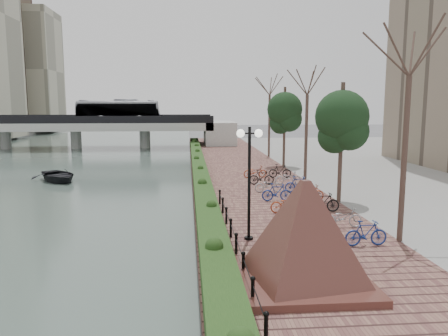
{
  "coord_description": "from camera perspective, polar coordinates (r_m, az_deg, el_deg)",
  "views": [
    {
      "loc": [
        -0.29,
        -14.0,
        5.84
      ],
      "look_at": [
        1.89,
        12.11,
        2.0
      ],
      "focal_mm": 35.0,
      "sensor_mm": 36.0,
      "label": 1
    }
  ],
  "objects": [
    {
      "name": "bridge",
      "position": [
        60.58,
        -17.77,
        5.6
      ],
      "size": [
        36.0,
        10.77,
        6.5
      ],
      "color": "#A8A8A3",
      "rests_on": "ground"
    },
    {
      "name": "street_trees",
      "position": [
        28.02,
        12.48,
        3.73
      ],
      "size": [
        3.2,
        37.12,
        6.8
      ],
      "color": "#3D2D24",
      "rests_on": "promenade"
    },
    {
      "name": "lamppost",
      "position": [
        16.96,
        3.34,
        1.28
      ],
      "size": [
        1.02,
        0.32,
        4.48
      ],
      "color": "black",
      "rests_on": "promenade"
    },
    {
      "name": "boat",
      "position": [
        35.52,
        -20.86,
        -0.9
      ],
      "size": [
        5.09,
        5.4,
        0.91
      ],
      "primitive_type": "imported",
      "rotation": [
        0.0,
        0.0,
        0.61
      ],
      "color": "black",
      "rests_on": "river_water"
    },
    {
      "name": "bicycle_parking",
      "position": [
        24.47,
        9.01,
        -3.24
      ],
      "size": [
        2.4,
        17.32,
        1.0
      ],
      "color": "#A0A0A4",
      "rests_on": "promenade"
    },
    {
      "name": "chain_fence",
      "position": [
        16.84,
        1.23,
        -8.89
      ],
      "size": [
        0.1,
        14.1,
        0.7
      ],
      "color": "black",
      "rests_on": "promenade"
    },
    {
      "name": "motorcycle",
      "position": [
        16.24,
        9.98,
        -9.24
      ],
      "size": [
        0.49,
        1.51,
        0.94
      ],
      "primitive_type": null,
      "rotation": [
        0.0,
        0.0,
        -0.01
      ],
      "color": "black",
      "rests_on": "promenade"
    },
    {
      "name": "pedestrian",
      "position": [
        17.96,
        9.27,
        -6.19
      ],
      "size": [
        0.73,
        0.59,
        1.73
      ],
      "primitive_type": "imported",
      "rotation": [
        0.0,
        0.0,
        2.84
      ],
      "color": "brown",
      "rests_on": "promenade"
    },
    {
      "name": "granite_monument",
      "position": [
        13.3,
        10.44,
        -8.17
      ],
      "size": [
        5.94,
        5.94,
        3.14
      ],
      "color": "#45241D",
      "rests_on": "promenade"
    },
    {
      "name": "promenade",
      "position": [
        32.28,
        2.94,
        -1.65
      ],
      "size": [
        8.0,
        75.0,
        0.5
      ],
      "primitive_type": "cube",
      "color": "brown",
      "rests_on": "ground"
    },
    {
      "name": "river_water",
      "position": [
        42.08,
        -25.18,
        -0.43
      ],
      "size": [
        30.0,
        130.0,
        0.02
      ],
      "primitive_type": "cube",
      "color": "#43544E",
      "rests_on": "ground"
    },
    {
      "name": "hedge",
      "position": [
        34.38,
        -3.23,
        -0.11
      ],
      "size": [
        1.1,
        56.0,
        0.6
      ],
      "primitive_type": "cube",
      "color": "#173613",
      "rests_on": "promenade"
    },
    {
      "name": "ground",
      "position": [
        15.17,
        -3.4,
        -14.32
      ],
      "size": [
        220.0,
        220.0,
        0.0
      ],
      "primitive_type": "plane",
      "color": "#59595B",
      "rests_on": "ground"
    }
  ]
}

